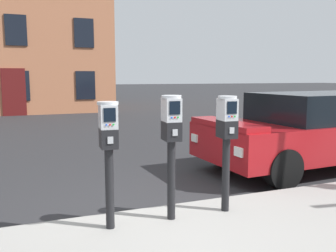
{
  "coord_description": "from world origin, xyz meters",
  "views": [
    {
      "loc": [
        -1.5,
        -3.84,
        1.72
      ],
      "look_at": [
        -0.05,
        -0.12,
        1.18
      ],
      "focal_mm": 38.79,
      "sensor_mm": 36.0,
      "label": 1
    }
  ],
  "objects": [
    {
      "name": "ground_plane",
      "position": [
        0.0,
        0.0,
        0.0
      ],
      "size": [
        160.0,
        160.0,
        0.0
      ],
      "primitive_type": "plane",
      "color": "#28282B"
    },
    {
      "name": "parking_meter_near_kerb",
      "position": [
        -0.74,
        -0.22,
        1.06
      ],
      "size": [
        0.23,
        0.26,
        1.33
      ],
      "rotation": [
        0.0,
        0.0,
        -1.64
      ],
      "color": "black",
      "rests_on": "sidewalk_slab"
    },
    {
      "name": "parked_car_grey_estate",
      "position": [
        3.6,
        1.47,
        0.75
      ],
      "size": [
        4.51,
        2.05,
        1.42
      ],
      "rotation": [
        0.0,
        0.0,
        3.19
      ],
      "color": "maroon",
      "rests_on": "ground_plane"
    },
    {
      "name": "townhouse_orange_brick",
      "position": [
        -1.78,
        17.14,
        4.83
      ],
      "size": [
        8.76,
        7.1,
        9.66
      ],
      "color": "#B7704C",
      "rests_on": "ground_plane"
    },
    {
      "name": "parking_meter_end_of_row",
      "position": [
        0.64,
        -0.22,
        1.08
      ],
      "size": [
        0.23,
        0.26,
        1.36
      ],
      "rotation": [
        0.0,
        0.0,
        -1.64
      ],
      "color": "black",
      "rests_on": "sidewalk_slab"
    },
    {
      "name": "parking_meter_twin_adjacent",
      "position": [
        -0.05,
        -0.22,
        1.09
      ],
      "size": [
        0.23,
        0.26,
        1.38
      ],
      "rotation": [
        0.0,
        0.0,
        -1.64
      ],
      "color": "black",
      "rests_on": "sidewalk_slab"
    }
  ]
}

